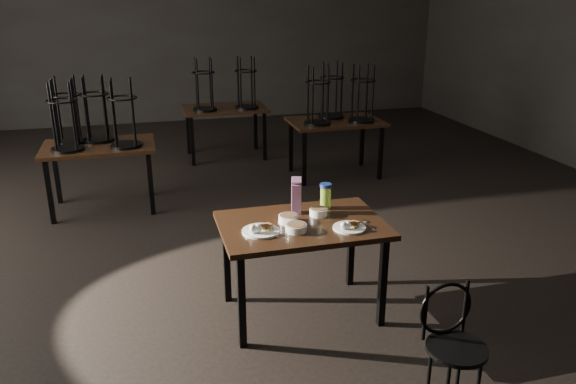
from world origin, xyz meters
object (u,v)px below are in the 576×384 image
object	(u,v)px
main_table	(302,233)
water_bottle	(326,196)
juice_carton	(296,196)
bentwood_chair	(452,336)

from	to	relation	value
main_table	water_bottle	bearing A→B (deg)	42.15
juice_carton	main_table	bearing A→B (deg)	-92.96
juice_carton	bentwood_chair	distance (m)	1.54
main_table	bentwood_chair	size ratio (longest dim) A/B	1.60
main_table	juice_carton	xyz separation A→B (m)	(0.01, 0.19, 0.21)
water_bottle	bentwood_chair	bearing A→B (deg)	-77.35
main_table	bentwood_chair	xyz separation A→B (m)	(0.57, -1.17, -0.23)
main_table	bentwood_chair	distance (m)	1.32
water_bottle	main_table	bearing A→B (deg)	-137.85
juice_carton	water_bottle	size ratio (longest dim) A/B	1.45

